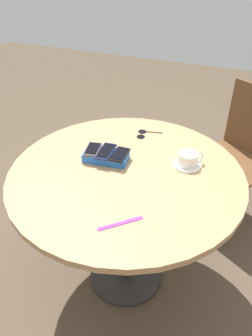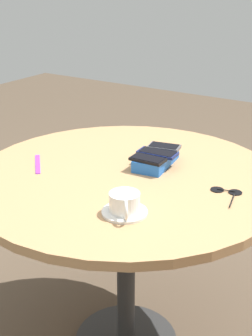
{
  "view_description": "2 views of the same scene",
  "coord_description": "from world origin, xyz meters",
  "px_view_note": "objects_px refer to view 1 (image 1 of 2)",
  "views": [
    {
      "loc": [
        0.45,
        -1.13,
        1.65
      ],
      "look_at": [
        0.0,
        0.0,
        0.78
      ],
      "focal_mm": 35.0,
      "sensor_mm": 36.0,
      "label": 1
    },
    {
      "loc": [
        1.26,
        0.81,
        1.42
      ],
      "look_at": [
        0.0,
        0.0,
        0.78
      ],
      "focal_mm": 50.0,
      "sensor_mm": 36.0,
      "label": 2
    }
  ],
  "objects_px": {
    "phone_black": "(120,154)",
    "chair_near_window": "(238,156)",
    "round_table": "(126,189)",
    "lanyard_strap": "(121,223)",
    "sunglasses": "(143,134)",
    "phone_gray": "(93,149)",
    "phone_box": "(106,157)",
    "saucer": "(187,165)",
    "coffee_cup": "(188,159)",
    "phone_navy": "(106,151)"
  },
  "relations": [
    {
      "from": "phone_black",
      "to": "chair_near_window",
      "type": "relative_size",
      "value": 0.14
    },
    {
      "from": "phone_black",
      "to": "round_table",
      "type": "bearing_deg",
      "value": -46.41
    },
    {
      "from": "lanyard_strap",
      "to": "sunglasses",
      "type": "xyz_separation_m",
      "value": [
        -0.15,
        0.67,
        0.0
      ]
    },
    {
      "from": "chair_near_window",
      "to": "phone_gray",
      "type": "bearing_deg",
      "value": -130.83
    },
    {
      "from": "sunglasses",
      "to": "phone_box",
      "type": "bearing_deg",
      "value": -104.82
    },
    {
      "from": "saucer",
      "to": "round_table",
      "type": "bearing_deg",
      "value": -148.21
    },
    {
      "from": "phone_black",
      "to": "sunglasses",
      "type": "xyz_separation_m",
      "value": [
        0.01,
        0.3,
        -0.05
      ]
    },
    {
      "from": "lanyard_strap",
      "to": "saucer",
      "type": "bearing_deg",
      "value": 73.04
    },
    {
      "from": "round_table",
      "to": "chair_near_window",
      "type": "distance_m",
      "value": 0.95
    },
    {
      "from": "phone_black",
      "to": "saucer",
      "type": "relative_size",
      "value": 0.91
    },
    {
      "from": "phone_box",
      "to": "sunglasses",
      "type": "relative_size",
      "value": 1.66
    },
    {
      "from": "phone_black",
      "to": "chair_near_window",
      "type": "height_order",
      "value": "chair_near_window"
    },
    {
      "from": "phone_gray",
      "to": "coffee_cup",
      "type": "bearing_deg",
      "value": 13.87
    },
    {
      "from": "round_table",
      "to": "chair_near_window",
      "type": "height_order",
      "value": "chair_near_window"
    },
    {
      "from": "coffee_cup",
      "to": "lanyard_strap",
      "type": "bearing_deg",
      "value": -107.16
    },
    {
      "from": "phone_box",
      "to": "coffee_cup",
      "type": "xyz_separation_m",
      "value": [
        0.38,
        0.11,
        0.02
      ]
    },
    {
      "from": "phone_gray",
      "to": "lanyard_strap",
      "type": "distance_m",
      "value": 0.47
    },
    {
      "from": "phone_navy",
      "to": "saucer",
      "type": "relative_size",
      "value": 1.09
    },
    {
      "from": "phone_navy",
      "to": "lanyard_strap",
      "type": "bearing_deg",
      "value": -58.16
    },
    {
      "from": "phone_gray",
      "to": "sunglasses",
      "type": "xyz_separation_m",
      "value": [
        0.15,
        0.31,
        -0.05
      ]
    },
    {
      "from": "round_table",
      "to": "phone_navy",
      "type": "bearing_deg",
      "value": 156.32
    },
    {
      "from": "saucer",
      "to": "chair_near_window",
      "type": "xyz_separation_m",
      "value": [
        0.22,
        0.65,
        -0.29
      ]
    },
    {
      "from": "coffee_cup",
      "to": "lanyard_strap",
      "type": "xyz_separation_m",
      "value": [
        -0.15,
        -0.47,
        -0.04
      ]
    },
    {
      "from": "phone_gray",
      "to": "saucer",
      "type": "xyz_separation_m",
      "value": [
        0.44,
        0.11,
        -0.04
      ]
    },
    {
      "from": "phone_navy",
      "to": "sunglasses",
      "type": "xyz_separation_m",
      "value": [
        0.08,
        0.3,
        -0.05
      ]
    },
    {
      "from": "saucer",
      "to": "sunglasses",
      "type": "xyz_separation_m",
      "value": [
        -0.29,
        0.2,
        -0.0
      ]
    },
    {
      "from": "round_table",
      "to": "phone_black",
      "type": "relative_size",
      "value": 8.85
    },
    {
      "from": "phone_black",
      "to": "coffee_cup",
      "type": "height_order",
      "value": "coffee_cup"
    },
    {
      "from": "phone_gray",
      "to": "phone_black",
      "type": "distance_m",
      "value": 0.14
    },
    {
      "from": "coffee_cup",
      "to": "lanyard_strap",
      "type": "relative_size",
      "value": 0.62
    },
    {
      "from": "round_table",
      "to": "coffee_cup",
      "type": "height_order",
      "value": "coffee_cup"
    },
    {
      "from": "phone_gray",
      "to": "lanyard_strap",
      "type": "height_order",
      "value": "phone_gray"
    },
    {
      "from": "phone_gray",
      "to": "phone_navy",
      "type": "height_order",
      "value": "phone_gray"
    },
    {
      "from": "lanyard_strap",
      "to": "sunglasses",
      "type": "bearing_deg",
      "value": 102.49
    },
    {
      "from": "phone_black",
      "to": "lanyard_strap",
      "type": "bearing_deg",
      "value": -66.92
    },
    {
      "from": "phone_box",
      "to": "phone_black",
      "type": "height_order",
      "value": "phone_black"
    },
    {
      "from": "coffee_cup",
      "to": "sunglasses",
      "type": "xyz_separation_m",
      "value": [
        -0.29,
        0.2,
        -0.04
      ]
    },
    {
      "from": "saucer",
      "to": "lanyard_strap",
      "type": "relative_size",
      "value": 0.75
    },
    {
      "from": "saucer",
      "to": "coffee_cup",
      "type": "bearing_deg",
      "value": 36.92
    },
    {
      "from": "saucer",
      "to": "phone_black",
      "type": "bearing_deg",
      "value": -162.07
    },
    {
      "from": "chair_near_window",
      "to": "phone_box",
      "type": "bearing_deg",
      "value": -127.92
    },
    {
      "from": "phone_box",
      "to": "phone_gray",
      "type": "xyz_separation_m",
      "value": [
        -0.07,
        -0.0,
        0.03
      ]
    },
    {
      "from": "round_table",
      "to": "sunglasses",
      "type": "height_order",
      "value": "sunglasses"
    },
    {
      "from": "round_table",
      "to": "saucer",
      "type": "bearing_deg",
      "value": 31.79
    },
    {
      "from": "phone_box",
      "to": "phone_black",
      "type": "relative_size",
      "value": 1.81
    },
    {
      "from": "sunglasses",
      "to": "chair_near_window",
      "type": "xyz_separation_m",
      "value": [
        0.51,
        0.45,
        -0.29
      ]
    },
    {
      "from": "round_table",
      "to": "phone_gray",
      "type": "xyz_separation_m",
      "value": [
        -0.19,
        0.05,
        0.16
      ]
    },
    {
      "from": "phone_black",
      "to": "coffee_cup",
      "type": "xyz_separation_m",
      "value": [
        0.3,
        0.1,
        -0.01
      ]
    },
    {
      "from": "sunglasses",
      "to": "phone_gray",
      "type": "bearing_deg",
      "value": -115.6
    },
    {
      "from": "round_table",
      "to": "phone_box",
      "type": "relative_size",
      "value": 4.89
    }
  ]
}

